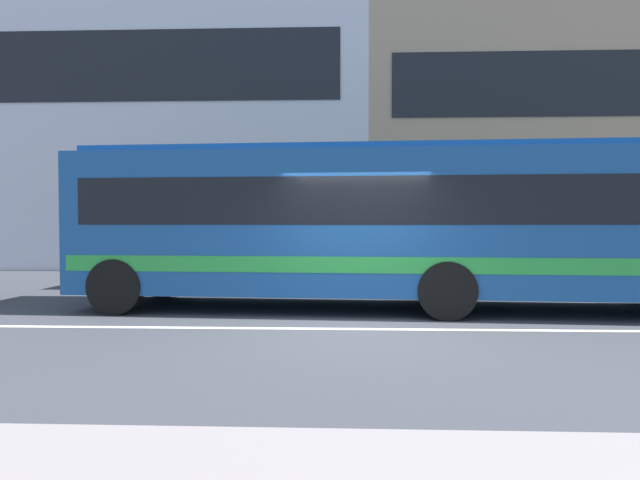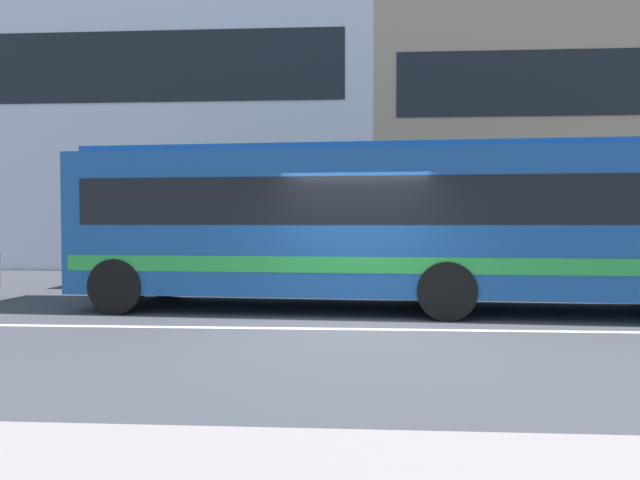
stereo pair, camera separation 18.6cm
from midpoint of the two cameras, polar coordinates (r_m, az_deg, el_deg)
The scene contains 6 objects.
ground_plane at distance 8.66m, azimuth 3.22°, elevation -9.18°, with size 160.00×160.00×0.00m, color #3C3E45.
lane_centre_line at distance 8.65m, azimuth 3.22°, elevation -9.15°, with size 60.00×0.16×0.01m, color silver.
hedge_row_far at distance 14.29m, azimuth 15.98°, elevation -3.20°, with size 20.52×1.10×0.85m, color #244827.
apartment_block_left at distance 26.63m, azimuth -22.52°, elevation 11.03°, with size 23.52×10.69×11.99m.
apartment_block_right at distance 26.28m, azimuth 25.95°, elevation 9.70°, with size 19.21×10.69×10.71m.
transit_bus at distance 10.59m, azimuth 7.65°, elevation 1.98°, with size 12.30×3.18×3.05m.
Camera 1 is at (-0.23, -8.50, 1.64)m, focal length 31.02 mm.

